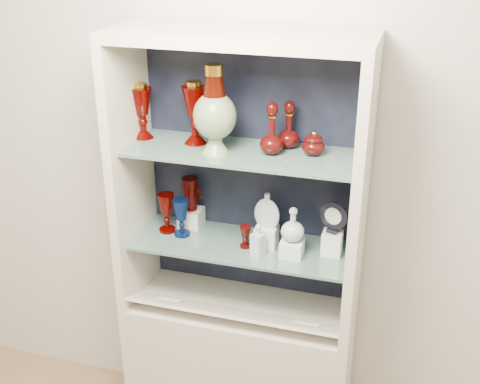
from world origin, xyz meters
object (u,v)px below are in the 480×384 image
(cobalt_goblet, at_px, (182,218))
(pedestal_lamp_left, at_px, (142,111))
(cameo_medallion, at_px, (334,217))
(enamel_urn, at_px, (215,110))
(ruby_goblet_tall, at_px, (167,213))
(ruby_decanter_b, at_px, (289,123))
(ruby_pitcher, at_px, (190,194))
(pedestal_lamp_right, at_px, (195,113))
(ruby_decanter_a, at_px, (272,125))
(flat_flask, at_px, (267,210))
(clear_square_bottle, at_px, (258,240))
(ruby_goblet_small, at_px, (245,237))
(lidded_bowl, at_px, (314,143))
(clear_round_decanter, at_px, (293,225))

(cobalt_goblet, bearing_deg, pedestal_lamp_left, 167.63)
(pedestal_lamp_left, bearing_deg, cameo_medallion, -1.25)
(enamel_urn, xyz_separation_m, ruby_goblet_tall, (-0.25, 0.06, -0.51))
(pedestal_lamp_left, xyz_separation_m, ruby_decanter_b, (0.61, 0.05, -0.01))
(ruby_decanter_b, xyz_separation_m, cameo_medallion, (0.21, -0.07, -0.35))
(ruby_goblet_tall, height_order, ruby_pitcher, ruby_pitcher)
(pedestal_lamp_right, distance_m, ruby_goblet_tall, 0.48)
(ruby_decanter_a, bearing_deg, flat_flask, 144.04)
(ruby_decanter_b, height_order, clear_square_bottle, ruby_decanter_b)
(ruby_goblet_small, bearing_deg, ruby_decanter_a, 14.71)
(pedestal_lamp_right, bearing_deg, enamel_urn, -35.30)
(pedestal_lamp_left, distance_m, lidded_bowl, 0.72)
(ruby_goblet_small, distance_m, clear_round_decanter, 0.22)
(cobalt_goblet, xyz_separation_m, flat_flask, (0.38, 0.01, 0.08))
(ruby_goblet_tall, relative_size, cameo_medallion, 1.26)
(enamel_urn, xyz_separation_m, cameo_medallion, (0.48, 0.06, -0.42))
(clear_square_bottle, bearing_deg, ruby_decanter_b, 64.21)
(ruby_decanter_b, relative_size, flat_flask, 1.32)
(pedestal_lamp_right, height_order, flat_flask, pedestal_lamp_right)
(pedestal_lamp_left, height_order, ruby_goblet_tall, pedestal_lamp_left)
(pedestal_lamp_right, bearing_deg, cobalt_goblet, -150.23)
(lidded_bowl, relative_size, ruby_pitcher, 0.67)
(pedestal_lamp_left, bearing_deg, clear_square_bottle, -11.73)
(pedestal_lamp_right, height_order, clear_square_bottle, pedestal_lamp_right)
(ruby_goblet_small, xyz_separation_m, ruby_pitcher, (-0.29, 0.12, 0.11))
(pedestal_lamp_right, distance_m, enamel_urn, 0.15)
(ruby_pitcher, relative_size, clear_round_decanter, 1.06)
(ruby_pitcher, height_order, clear_round_decanter, ruby_pitcher)
(enamel_urn, relative_size, ruby_decanter_b, 1.68)
(pedestal_lamp_right, xyz_separation_m, ruby_goblet_tall, (-0.14, -0.02, -0.46))
(lidded_bowl, relative_size, flat_flask, 0.65)
(ruby_decanter_b, xyz_separation_m, clear_square_bottle, (-0.08, -0.16, -0.45))
(ruby_pitcher, relative_size, clear_square_bottle, 1.07)
(ruby_goblet_tall, relative_size, clear_round_decanter, 1.25)
(ruby_decanter_a, distance_m, lidded_bowl, 0.18)
(pedestal_lamp_left, bearing_deg, clear_round_decanter, -6.72)
(ruby_decanter_a, height_order, clear_square_bottle, ruby_decanter_a)
(ruby_decanter_a, bearing_deg, clear_round_decanter, -21.45)
(enamel_urn, bearing_deg, cobalt_goblet, 165.69)
(clear_round_decanter, bearing_deg, ruby_goblet_small, 175.49)
(pedestal_lamp_right, distance_m, flat_flask, 0.49)
(flat_flask, xyz_separation_m, clear_round_decanter, (0.12, -0.05, -0.03))
(pedestal_lamp_left, bearing_deg, ruby_goblet_tall, -13.14)
(ruby_goblet_tall, distance_m, ruby_pitcher, 0.13)
(flat_flask, bearing_deg, clear_square_bottle, -90.78)
(pedestal_lamp_right, distance_m, ruby_decanter_a, 0.33)
(pedestal_lamp_right, distance_m, clear_round_decanter, 0.60)
(pedestal_lamp_right, distance_m, ruby_pitcher, 0.40)
(cobalt_goblet, distance_m, clear_square_bottle, 0.37)
(ruby_decanter_b, bearing_deg, clear_square_bottle, -115.79)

